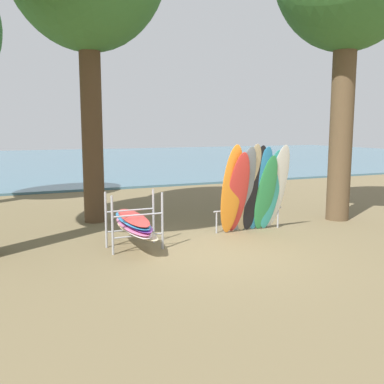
% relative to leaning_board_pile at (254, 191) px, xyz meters
% --- Properties ---
extents(ground_plane, '(80.00, 80.00, 0.00)m').
position_rel_leaning_board_pile_xyz_m(ground_plane, '(-1.62, -1.22, -1.08)').
color(ground_plane, brown).
extents(lake_water, '(80.00, 36.00, 0.10)m').
position_rel_leaning_board_pile_xyz_m(lake_water, '(-1.62, 27.14, -1.03)').
color(lake_water, '#477084').
rests_on(lake_water, ground).
extents(leaning_board_pile, '(1.93, 0.91, 2.27)m').
position_rel_leaning_board_pile_xyz_m(leaning_board_pile, '(0.00, 0.00, 0.00)').
color(leaning_board_pile, orange).
rests_on(leaning_board_pile, ground).
extents(board_storage_rack, '(1.15, 2.13, 1.25)m').
position_rel_leaning_board_pile_xyz_m(board_storage_rack, '(-3.17, -0.17, -0.53)').
color(board_storage_rack, '#9EA0A5').
rests_on(board_storage_rack, ground).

